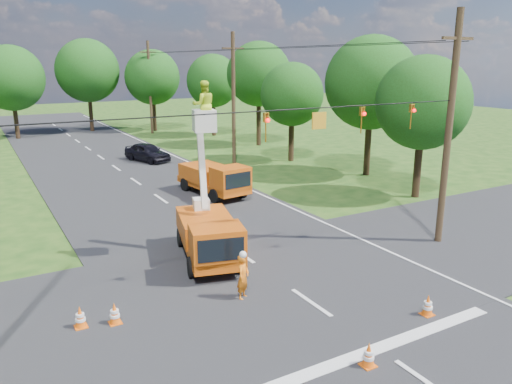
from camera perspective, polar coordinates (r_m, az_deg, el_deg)
ground at (r=34.52m, az=-13.57°, el=1.12°), size 140.00×140.00×0.00m
road_main at (r=34.52m, az=-13.57°, el=1.12°), size 12.00×100.00×0.06m
road_cross at (r=18.77m, az=2.67°, el=-10.18°), size 56.00×10.00×0.07m
stop_bar at (r=15.19m, az=13.74°, el=-17.12°), size 9.00×0.45×0.02m
edge_line at (r=36.42m, az=-5.11°, el=2.18°), size 0.12×90.00×0.02m
bucket_truck at (r=20.22m, az=-5.44°, el=-3.49°), size 3.25×5.66×7.18m
second_truck at (r=30.15m, az=-4.74°, el=1.59°), size 2.68×5.62×2.03m
ground_worker at (r=17.20m, az=-1.49°, el=-9.69°), size 0.69×0.65×1.59m
distant_car at (r=41.36m, az=-12.32°, el=4.47°), size 3.10×4.73×1.50m
traffic_cone_0 at (r=14.23m, az=12.74°, el=-17.71°), size 0.38×0.38×0.71m
traffic_cone_1 at (r=17.21m, az=19.04°, el=-12.15°), size 0.38×0.38×0.71m
traffic_cone_2 at (r=23.56m, az=-2.00°, el=-3.94°), size 0.38×0.38×0.71m
traffic_cone_3 at (r=16.43m, az=-15.85°, el=-13.22°), size 0.38×0.38×0.71m
traffic_cone_4 at (r=16.53m, az=-19.45°, el=-13.36°), size 0.38×0.38×0.71m
traffic_cone_6 at (r=33.07m, az=-5.25°, el=1.52°), size 0.38×0.38×0.71m
pole_right_near at (r=22.94m, az=21.18°, el=6.76°), size 1.80×0.30×10.00m
pole_right_mid at (r=38.72m, az=-2.59°, el=10.62°), size 1.80×0.30×10.00m
pole_right_far at (r=57.20m, az=-12.03°, el=11.67°), size 1.80×0.30×10.00m
signal_span at (r=18.43m, az=8.81°, el=8.26°), size 18.00×0.29×1.07m
tree_right_a at (r=30.56m, az=18.55°, el=9.62°), size 5.40×5.40×8.28m
tree_right_b at (r=35.79m, az=13.04°, el=12.05°), size 6.40×6.40×9.65m
tree_right_c at (r=40.23m, az=4.14°, el=11.05°), size 5.00×5.00×7.83m
tree_right_d at (r=47.80m, az=0.32°, el=13.31°), size 6.00×6.00×9.70m
tree_right_e at (r=54.46m, az=-4.95°, el=12.53°), size 5.60×5.60×8.63m
tree_far_a at (r=57.50m, az=-26.21°, el=11.60°), size 6.60×6.60×9.50m
tree_far_b at (r=60.57m, az=-18.71°, el=13.00°), size 7.00×7.00×10.32m
tree_far_c at (r=59.37m, az=-11.76°, el=12.71°), size 6.20×6.20×9.18m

